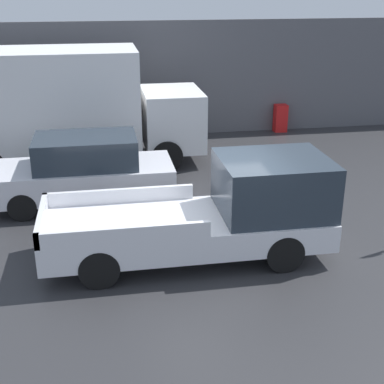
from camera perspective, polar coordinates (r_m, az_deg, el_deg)
ground_plane at (r=11.08m, az=2.52°, el=-6.78°), size 60.00×60.00×0.00m
building_wall at (r=19.30m, az=-3.42°, el=11.89°), size 28.00×0.15×4.00m
pickup_truck at (r=10.75m, az=2.83°, el=-2.15°), size 5.69×2.02×2.01m
car at (r=13.55m, az=-11.49°, el=2.24°), size 4.49×1.84×1.74m
delivery_truck at (r=16.47m, az=-14.50°, el=8.92°), size 8.00×2.58×3.45m
newspaper_box at (r=20.27m, az=9.41°, el=7.78°), size 0.45×0.40×1.01m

